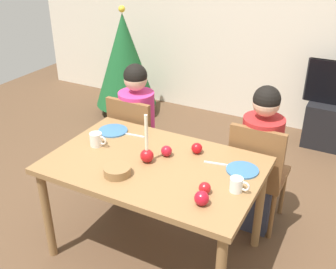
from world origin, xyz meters
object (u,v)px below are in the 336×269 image
plate_left (113,131)px  mug_left (96,139)px  apple_by_left_plate (205,188)px  plate_right (242,170)px  apple_near_candle (197,148)px  christmas_tree (124,60)px  person_left_child (138,132)px  mug_right (237,185)px  person_right_child (259,162)px  candle_centerpiece (147,153)px  chair_right (257,170)px  bowl_walnuts (117,171)px  chair_left (136,139)px  apple_by_right_mug (167,151)px  apple_far_edge (202,198)px  dining_table (154,174)px

plate_left → mug_left: size_ratio=1.68×
mug_left → apple_by_left_plate: mug_left is taller
plate_right → apple_near_candle: (-0.35, 0.07, 0.03)m
christmas_tree → person_left_child: bearing=-53.0°
apple_near_candle → mug_right: bearing=-37.6°
mug_right → person_right_child: bearing=93.7°
candle_centerpiece → apple_by_left_plate: size_ratio=4.75×
chair_right → bowl_walnuts: (-0.68, -0.84, 0.27)m
chair_left → mug_right: size_ratio=7.48×
apple_near_candle → candle_centerpiece: bearing=-133.6°
candle_centerpiece → chair_left: bearing=128.1°
chair_left → apple_by_right_mug: (0.56, -0.49, 0.28)m
mug_left → apple_by_right_mug: mug_left is taller
mug_left → apple_near_candle: mug_left is taller
christmas_tree → mug_right: christmas_tree is taller
mug_left → apple_by_left_plate: size_ratio=1.85×
person_left_child → apple_by_right_mug: person_left_child is taller
christmas_tree → plate_right: (2.09, -1.81, 0.05)m
mug_left → christmas_tree: bearing=118.4°
apple_far_edge → apple_by_right_mug: bearing=138.0°
chair_left → bowl_walnuts: 0.96m
person_right_child → christmas_tree: size_ratio=0.87×
bowl_walnuts → apple_by_right_mug: (0.16, 0.35, 0.01)m
apple_near_candle → plate_left: bearing=179.7°
chair_right → bowl_walnuts: bearing=-128.9°
person_right_child → candle_centerpiece: size_ratio=3.44×
person_left_child → plate_left: size_ratio=5.27×
mug_left → bowl_walnuts: bearing=-35.7°
mug_left → apple_far_edge: mug_left is taller
person_right_child → apple_far_edge: person_right_child is taller
plate_right → apple_by_left_plate: apple_by_left_plate is taller
apple_near_candle → person_right_child: bearing=48.3°
person_right_child → plate_right: 0.50m
chair_right → candle_centerpiece: (-0.59, -0.61, 0.31)m
chair_right → mug_left: size_ratio=6.81×
chair_left → chair_right: 1.07m
plate_left → apple_far_edge: bearing=-28.3°
mug_left → apple_by_right_mug: bearing=11.6°
christmas_tree → apple_by_right_mug: 2.44m
person_left_child → apple_far_edge: size_ratio=13.80×
candle_centerpiece → dining_table: bearing=7.5°
person_left_child → bowl_walnuts: (0.40, -0.87, 0.21)m
apple_near_candle → dining_table: bearing=-128.1°
chair_right → person_left_child: 1.07m
mug_left → bowl_walnuts: mug_left is taller
mug_right → apple_near_candle: (-0.39, 0.30, -0.01)m
mug_left → candle_centerpiece: bearing=-3.1°
plate_left → bowl_walnuts: 0.61m
mug_right → apple_by_left_plate: mug_right is taller
plate_left → plate_right: (1.05, -0.07, 0.00)m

